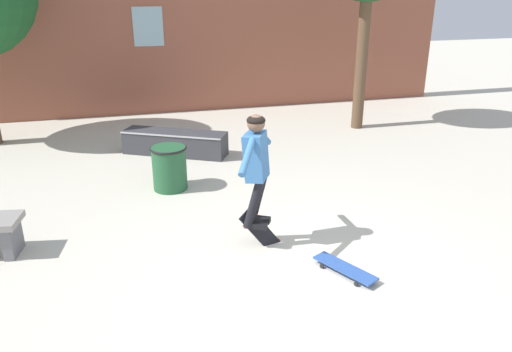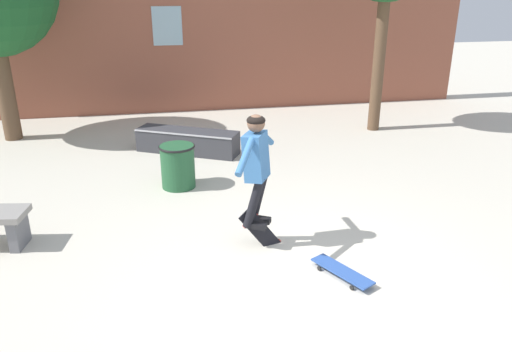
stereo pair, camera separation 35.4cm
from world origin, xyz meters
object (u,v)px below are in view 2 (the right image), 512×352
(skater, at_px, (256,161))
(skateboard_flipping, at_px, (264,235))
(skate_ledge, at_px, (188,141))
(skateboard_resting, at_px, (342,271))
(trash_bin, at_px, (178,165))

(skater, height_order, skateboard_flipping, skater)
(skate_ledge, height_order, skateboard_resting, skate_ledge)
(skate_ledge, relative_size, skateboard_flipping, 2.59)
(skate_ledge, height_order, skater, skater)
(trash_bin, distance_m, skateboard_resting, 3.48)
(skate_ledge, relative_size, trash_bin, 2.83)
(trash_bin, relative_size, skater, 0.50)
(skateboard_resting, bearing_deg, skater, 15.32)
(skater, xyz_separation_m, skateboard_flipping, (0.10, -0.00, -0.99))
(trash_bin, bearing_deg, skater, -68.20)
(skateboard_flipping, distance_m, skateboard_resting, 1.14)
(skater, xyz_separation_m, skateboard_resting, (0.82, -0.89, -1.07))
(trash_bin, distance_m, skater, 2.43)
(trash_bin, distance_m, skateboard_flipping, 2.36)
(skate_ledge, distance_m, trash_bin, 1.72)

